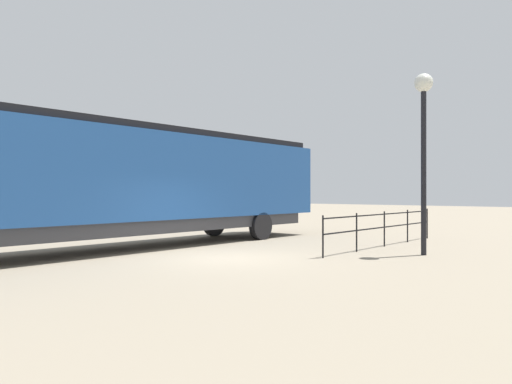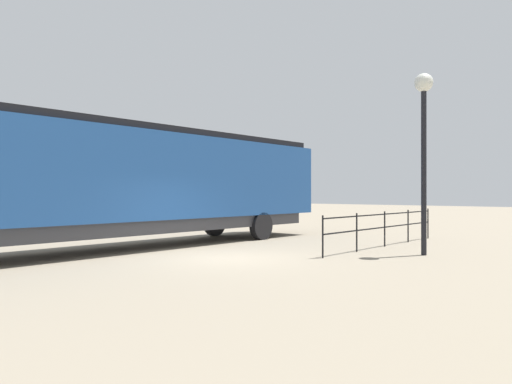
% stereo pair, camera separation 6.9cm
% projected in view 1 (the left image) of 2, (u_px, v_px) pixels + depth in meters
% --- Properties ---
extents(ground_plane, '(120.00, 120.00, 0.00)m').
position_uv_depth(ground_plane, '(225.00, 258.00, 13.85)').
color(ground_plane, gray).
extents(locomotive, '(2.98, 18.43, 4.12)m').
position_uv_depth(locomotive, '(128.00, 180.00, 16.08)').
color(locomotive, navy).
rests_on(locomotive, ground_plane).
extents(lamp_post, '(0.56, 0.56, 5.49)m').
position_uv_depth(lamp_post, '(424.00, 121.00, 14.50)').
color(lamp_post, black).
rests_on(lamp_post, ground_plane).
extents(platform_fence, '(0.05, 7.94, 1.23)m').
position_uv_depth(platform_fence, '(384.00, 224.00, 16.80)').
color(platform_fence, black).
rests_on(platform_fence, ground_plane).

